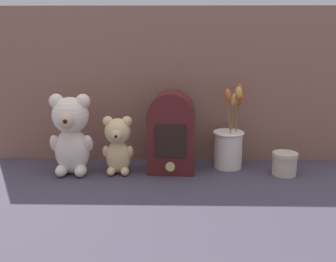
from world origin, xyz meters
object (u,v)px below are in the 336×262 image
at_px(teddy_bear_large, 71,133).
at_px(decorative_tin_tall, 284,163).
at_px(vintage_radio, 171,131).
at_px(teddy_bear_medium, 118,144).
at_px(flower_vase, 229,144).

distance_m(teddy_bear_large, decorative_tin_tall, 0.72).
bearing_deg(decorative_tin_tall, vintage_radio, 176.05).
height_order(vintage_radio, decorative_tin_tall, vintage_radio).
bearing_deg(teddy_bear_medium, teddy_bear_large, -178.41).
distance_m(flower_vase, decorative_tin_tall, 0.20).
distance_m(vintage_radio, decorative_tin_tall, 0.39).
bearing_deg(decorative_tin_tall, teddy_bear_large, -179.60).
relative_size(teddy_bear_large, flower_vase, 0.93).
height_order(flower_vase, vintage_radio, flower_vase).
distance_m(teddy_bear_medium, flower_vase, 0.39).
bearing_deg(teddy_bear_medium, flower_vase, 10.75).
bearing_deg(vintage_radio, teddy_bear_large, -174.64).
distance_m(teddy_bear_large, teddy_bear_medium, 0.16).
height_order(teddy_bear_medium, vintage_radio, vintage_radio).
relative_size(vintage_radio, decorative_tin_tall, 3.27).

